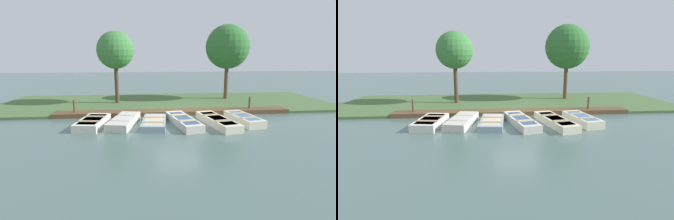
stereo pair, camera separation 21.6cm
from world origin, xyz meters
The scene contains 13 objects.
ground_plane centered at (0.00, 0.00, 0.00)m, with size 80.00×80.00×0.00m, color #4C6660.
shore_bank centered at (-5.00, 0.00, 0.07)m, with size 8.00×24.00×0.15m.
dock_walkway centered at (-1.51, 0.00, 0.13)m, with size 1.08×14.48×0.26m.
rowboat_0 centered at (0.81, -4.57, 0.21)m, with size 2.86×1.58×0.42m.
rowboat_1 centered at (0.72, -2.96, 0.21)m, with size 3.22×1.72×0.42m.
rowboat_2 centered at (0.98, -1.38, 0.17)m, with size 2.93×1.51×0.34m.
rowboat_3 centered at (1.02, 0.17, 0.20)m, with size 3.61×1.62×0.41m.
rowboat_4 centered at (1.19, 1.97, 0.20)m, with size 3.69×1.66×0.41m.
rowboat_5 centered at (0.93, 3.51, 0.22)m, with size 2.93×1.42×0.44m.
mooring_post_near centered at (-1.52, -6.02, 0.52)m, with size 0.12×0.12×1.04m.
mooring_post_far centered at (-1.52, 4.85, 0.52)m, with size 0.12×0.12×1.04m.
park_tree_far_left centered at (-5.04, -3.79, 3.92)m, with size 2.65×2.65×5.27m.
park_tree_left centered at (-6.10, 4.77, 4.20)m, with size 3.41×3.41×5.93m.
Camera 1 is at (14.29, -2.02, 3.70)m, focal length 28.00 mm.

